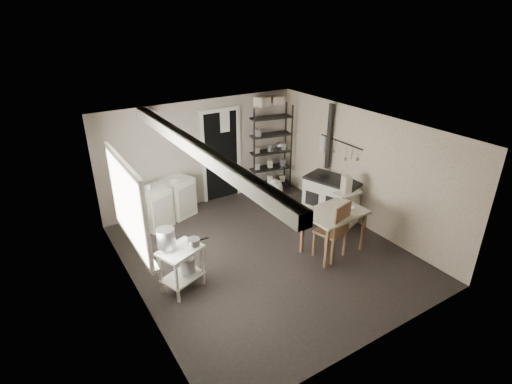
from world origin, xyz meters
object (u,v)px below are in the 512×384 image
prep_table (182,267)px  shelf_rack (270,151)px  stove (332,198)px  chair (330,232)px  stockpot (166,238)px  base_cabinets (167,200)px  work_table (333,233)px  flour_sack (274,189)px

prep_table → shelf_rack: (3.27, 2.44, 0.55)m
stove → chair: size_ratio=1.03×
stockpot → shelf_rack: bearing=34.5°
prep_table → stockpot: 0.57m
prep_table → base_cabinets: bearing=75.0°
shelf_rack → work_table: 2.99m
shelf_rack → chair: shelf_rack is taller
prep_table → chair: 2.60m
base_cabinets → work_table: base_cabinets is taller
chair → flour_sack: bearing=64.4°
prep_table → chair: chair is taller
base_cabinets → flour_sack: bearing=-28.0°
prep_table → work_table: (2.68, -0.43, -0.02)m
work_table → chair: size_ratio=0.98×
work_table → chair: 0.19m
stockpot → stove: 3.77m
stove → chair: 1.46m
flour_sack → chair: bearing=-101.2°
stockpot → chair: (2.71, -0.59, -0.45)m
prep_table → flour_sack: prep_table is taller
prep_table → base_cabinets: size_ratio=0.58×
stockpot → chair: size_ratio=0.27×
shelf_rack → flour_sack: shelf_rack is taller
stove → flour_sack: 1.46m
work_table → flour_sack: bearing=81.8°
shelf_rack → base_cabinets: bearing=-164.4°
shelf_rack → flour_sack: size_ratio=4.12×
stockpot → shelf_rack: size_ratio=0.14×
stockpot → stove: size_ratio=0.26×
work_table → base_cabinets: bearing=128.0°
shelf_rack → stove: size_ratio=1.83×
shelf_rack → work_table: size_ratio=1.91×
base_cabinets → chair: size_ratio=1.15×
stove → chair: bearing=-151.3°
flour_sack → work_table: bearing=-98.2°
prep_table → flour_sack: (3.02, 1.89, -0.16)m
stockpot → base_cabinets: bearing=70.3°
stockpot → flour_sack: (3.19, 1.81, -0.70)m
shelf_rack → work_table: bearing=-90.3°
base_cabinets → chair: bearing=-74.7°
prep_table → work_table: work_table is taller
shelf_rack → chair: (-0.73, -2.96, -0.46)m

